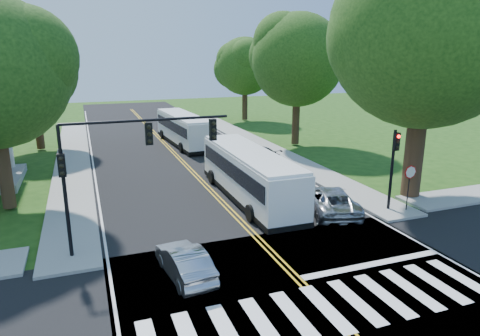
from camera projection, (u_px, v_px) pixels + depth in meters
name	position (u px, v px, depth m)	size (l,w,h in m)	color
ground	(319.00, 301.00, 15.09)	(140.00, 140.00, 0.00)	#1C4310
road	(193.00, 172.00, 31.39)	(14.00, 96.00, 0.01)	black
cross_road	(319.00, 301.00, 15.09)	(60.00, 12.00, 0.01)	black
center_line	(181.00, 160.00, 35.01)	(0.36, 70.00, 0.01)	gold
edge_line_w	(94.00, 167.00, 32.73)	(0.12, 70.00, 0.01)	silver
edge_line_e	(257.00, 153.00, 37.29)	(0.12, 70.00, 0.01)	silver
crosswalk	(326.00, 308.00, 14.63)	(12.60, 3.00, 0.01)	silver
stop_bar	(373.00, 264.00, 17.71)	(6.60, 0.40, 0.01)	silver
sidewalk_nw	(73.00, 159.00, 34.93)	(2.60, 40.00, 0.15)	gray
sidewalk_ne	(260.00, 145.00, 40.49)	(2.60, 40.00, 0.15)	gray
tree_ne_big	(427.00, 31.00, 23.52)	(10.80, 10.80, 14.91)	#382616
tree_west_far	(32.00, 71.00, 36.75)	(7.60, 7.60, 10.67)	#382616
tree_east_mid	(298.00, 60.00, 38.64)	(8.40, 8.40, 11.93)	#382616
tree_east_far	(245.00, 66.00, 53.72)	(7.20, 7.20, 10.34)	#382616
signal_nw	(122.00, 155.00, 17.81)	(7.15, 0.46, 5.66)	black
signal_ne	(394.00, 159.00, 22.90)	(0.30, 0.46, 4.40)	black
stop_sign	(410.00, 177.00, 22.99)	(0.76, 0.08, 2.53)	black
bus_lead	(249.00, 174.00, 25.33)	(2.83, 11.38, 2.94)	white
bus_follow	(183.00, 129.00, 40.71)	(3.18, 11.17, 2.85)	white
hatchback	(185.00, 262.00, 16.58)	(1.33, 3.80, 1.25)	#A6A8AD
suv	(330.00, 200.00, 23.29)	(2.35, 5.09, 1.42)	#A4A6AB
dark_sedan	(256.00, 154.00, 34.15)	(1.83, 4.49, 1.30)	black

